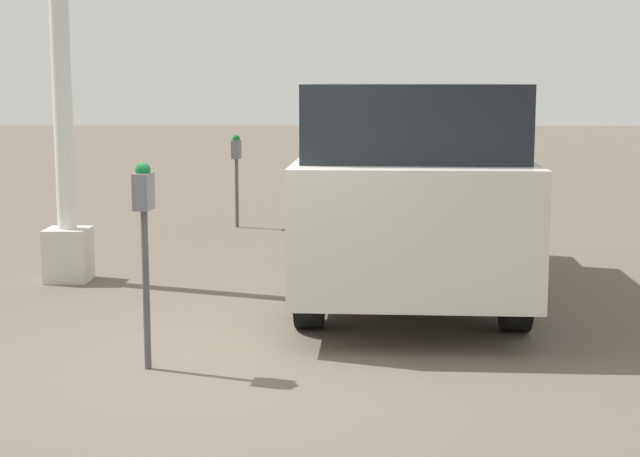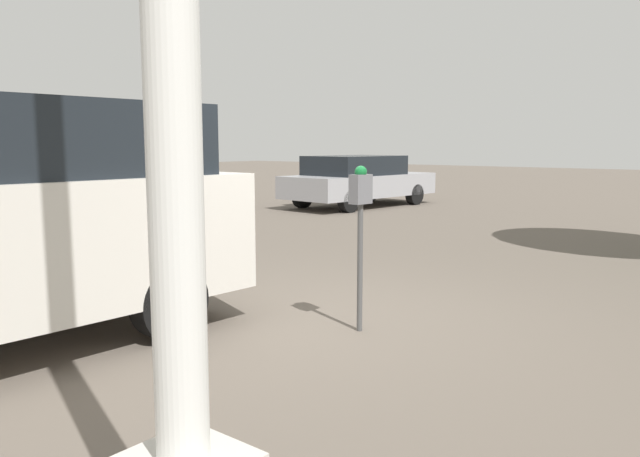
# 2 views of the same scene
# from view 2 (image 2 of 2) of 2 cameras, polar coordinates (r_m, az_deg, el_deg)

# --- Properties ---
(ground_plane) EXTENTS (80.00, 80.00, 0.00)m
(ground_plane) POSITION_cam_2_polar(r_m,az_deg,el_deg) (6.16, -0.47, -8.14)
(ground_plane) COLOR #60564C
(parking_meter_near) EXTENTS (0.21, 0.13, 1.50)m
(parking_meter_near) POSITION_cam_2_polar(r_m,az_deg,el_deg) (5.54, 3.72, 1.69)
(parking_meter_near) COLOR #4C4C4C
(parking_meter_near) RESTS_ON ground
(car_distant) EXTENTS (4.65, 2.23, 1.37)m
(car_distant) POSITION_cam_2_polar(r_m,az_deg,el_deg) (16.86, 3.54, 4.47)
(car_distant) COLOR #9E9EA3
(car_distant) RESTS_ON ground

